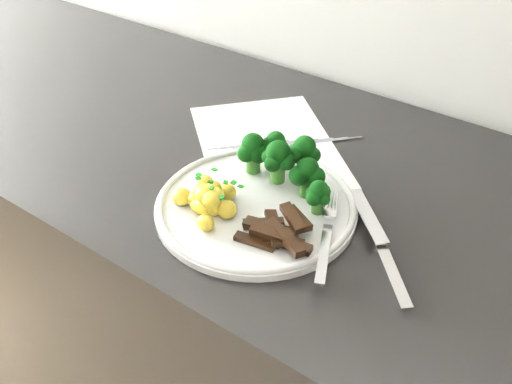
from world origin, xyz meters
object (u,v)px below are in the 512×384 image
object	(u,v)px
broccoli	(287,160)
beef_strips	(278,232)
plate	(256,205)
potatoes	(209,201)
fork	(326,238)
knife	(385,257)
recipe_paper	(267,145)

from	to	relation	value
broccoli	beef_strips	size ratio (longest dim) A/B	1.55
plate	potatoes	size ratio (longest dim) A/B	2.92
fork	knife	world-z (taller)	fork
plate	potatoes	distance (m)	0.07
recipe_paper	beef_strips	size ratio (longest dim) A/B	3.39
recipe_paper	fork	distance (m)	0.25
recipe_paper	broccoli	distance (m)	0.13
plate	potatoes	world-z (taller)	potatoes
beef_strips	knife	distance (m)	0.13
beef_strips	fork	size ratio (longest dim) A/B	0.62
beef_strips	knife	world-z (taller)	beef_strips
recipe_paper	beef_strips	world-z (taller)	beef_strips
potatoes	knife	bearing A→B (deg)	13.27
fork	knife	distance (m)	0.07
fork	knife	bearing A→B (deg)	17.06
potatoes	knife	size ratio (longest dim) A/B	0.56
beef_strips	recipe_paper	bearing A→B (deg)	128.35
broccoli	knife	world-z (taller)	broccoli
beef_strips	fork	bearing A→B (deg)	26.32
potatoes	recipe_paper	bearing A→B (deg)	101.30
plate	potatoes	xyz separation A→B (m)	(-0.04, -0.05, 0.02)
knife	broccoli	bearing A→B (deg)	163.37
broccoli	fork	xyz separation A→B (m)	(0.11, -0.07, -0.03)
plate	fork	distance (m)	0.12
plate	broccoli	xyz separation A→B (m)	(0.01, 0.06, 0.04)
recipe_paper	beef_strips	xyz separation A→B (m)	(0.14, -0.18, 0.02)
plate	knife	world-z (taller)	knife
potatoes	beef_strips	bearing A→B (deg)	3.40
plate	fork	size ratio (longest dim) A/B	1.62
beef_strips	fork	world-z (taller)	beef_strips
knife	beef_strips	bearing A→B (deg)	-158.79
potatoes	beef_strips	size ratio (longest dim) A/B	0.90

